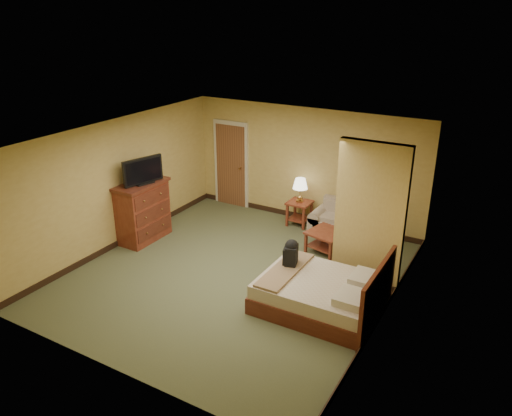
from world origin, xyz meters
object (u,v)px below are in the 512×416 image
Objects in this scene: coffee_table at (327,237)px; loveseat at (346,226)px; bed at (323,294)px; dresser at (143,211)px.

loveseat is at bearing 83.60° from coffee_table.
bed is (0.62, -2.79, 0.04)m from loveseat.
bed is (0.72, -1.93, -0.03)m from coffee_table.
dresser reaches higher than coffee_table.
bed is at bearing -7.61° from dresser.
dresser is (-3.67, -2.22, 0.39)m from loveseat.
coffee_table is at bearing 110.47° from bed.
dresser is 4.35m from bed.
coffee_table is (-0.10, -0.86, 0.07)m from loveseat.
dresser reaches higher than bed.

